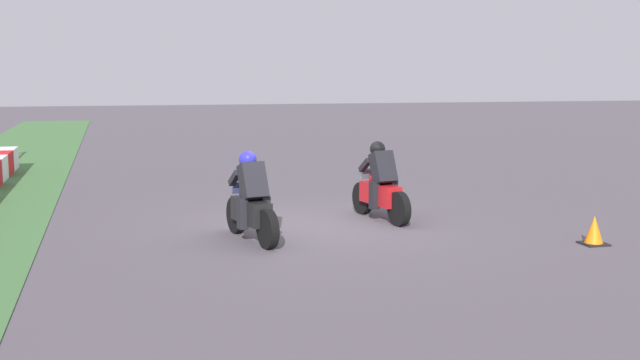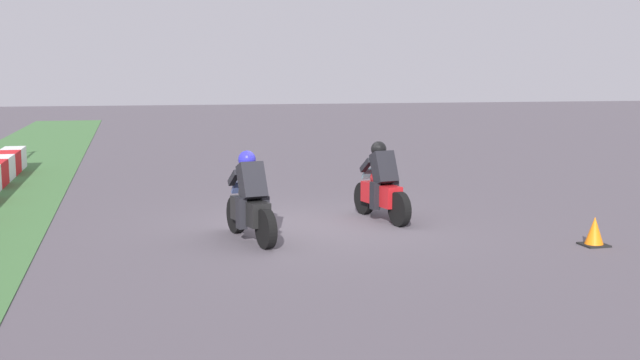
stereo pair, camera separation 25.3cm
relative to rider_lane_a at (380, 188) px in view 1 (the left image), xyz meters
The scene contains 4 objects.
ground_plane 1.51m from the rider_lane_a, 104.10° to the left, with size 120.00×120.00×0.00m, color #524B53.
rider_lane_a is the anchor object (origin of this frame).
rider_lane_b 2.98m from the rider_lane_a, 113.98° to the left, with size 2.03×0.64×1.51m.
traffic_cone 4.02m from the rider_lane_a, 138.63° to the right, with size 0.40×0.40×0.48m.
Camera 1 is at (-13.42, 3.62, 2.76)m, focal length 43.20 mm.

